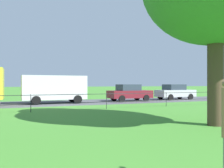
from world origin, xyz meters
TOP-DOWN VIEW (x-y plane):
  - street_strip at (0.00, 20.05)m, footprint 80.00×6.38m
  - park_fence at (-0.00, 13.89)m, footprint 36.01×0.04m
  - panel_van_right at (2.26, 19.67)m, footprint 5.00×2.11m
  - car_maroon_far_left at (9.02, 19.54)m, footprint 4.05×1.91m
  - car_silver_far_right at (14.35, 19.82)m, footprint 4.04×1.88m

SIDE VIEW (x-z plane):
  - street_strip at x=0.00m, z-range 0.00..0.01m
  - park_fence at x=0.00m, z-range 0.17..1.17m
  - car_maroon_far_left at x=9.02m, z-range 0.01..1.55m
  - car_silver_far_right at x=14.35m, z-range 0.01..1.55m
  - panel_van_right at x=2.26m, z-range 0.15..2.39m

